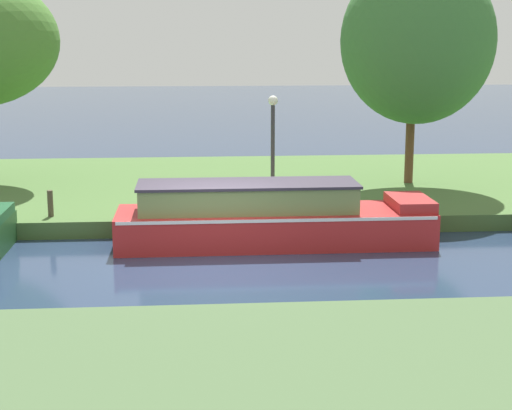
{
  "coord_description": "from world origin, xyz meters",
  "views": [
    {
      "loc": [
        -0.45,
        -16.19,
        4.55
      ],
      "look_at": [
        0.94,
        1.2,
        0.9
      ],
      "focal_mm": 56.67,
      "sensor_mm": 36.0,
      "label": 1
    }
  ],
  "objects": [
    {
      "name": "ground_plane",
      "position": [
        0.0,
        0.0,
        0.0
      ],
      "size": [
        120.0,
        120.0,
        0.0
      ],
      "primitive_type": "plane",
      "color": "navy"
    },
    {
      "name": "riverbank_far",
      "position": [
        0.0,
        7.0,
        0.2
      ],
      "size": [
        72.0,
        10.0,
        0.4
      ],
      "primitive_type": "cube",
      "color": "#486B34",
      "rests_on": "ground_plane"
    },
    {
      "name": "red_narrowboat",
      "position": [
        1.25,
        1.2,
        0.61
      ],
      "size": [
        6.97,
        1.83,
        1.41
      ],
      "color": "#B12424",
      "rests_on": "ground_plane"
    },
    {
      "name": "willow_tree_centre",
      "position": [
        5.79,
        5.97,
        4.43
      ],
      "size": [
        4.3,
        3.37,
        6.33
      ],
      "color": "brown",
      "rests_on": "riverbank_far"
    },
    {
      "name": "lamp_post",
      "position": [
        1.54,
        3.5,
        2.14
      ],
      "size": [
        0.24,
        0.24,
        2.74
      ],
      "color": "#333338",
      "rests_on": "riverbank_far"
    },
    {
      "name": "mooring_post_near",
      "position": [
        -3.79,
        2.66,
        0.71
      ],
      "size": [
        0.13,
        0.13,
        0.62
      ],
      "primitive_type": "cylinder",
      "color": "#4A4131",
      "rests_on": "riverbank_far"
    }
  ]
}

